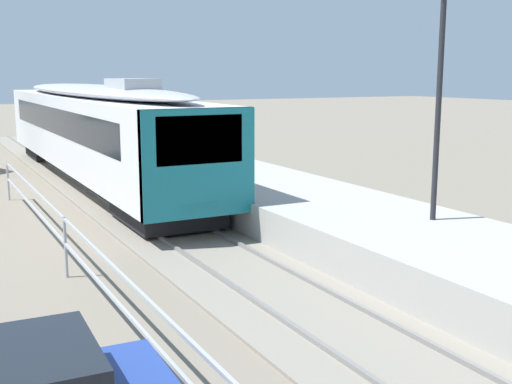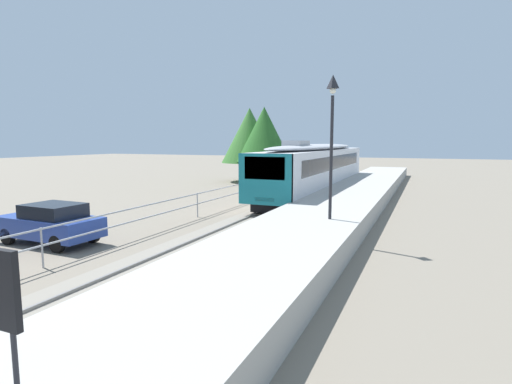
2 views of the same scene
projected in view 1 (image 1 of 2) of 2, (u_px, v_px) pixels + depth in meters
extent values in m
plane|color=slate|center=(72.00, 262.00, 13.81)|extent=(160.00, 160.00, 0.00)
cube|color=gray|center=(200.00, 244.00, 15.18)|extent=(3.20, 60.00, 0.06)
cube|color=slate|center=(171.00, 245.00, 14.84)|extent=(0.08, 60.00, 0.08)
cube|color=slate|center=(228.00, 238.00, 15.49)|extent=(0.08, 60.00, 0.08)
cube|color=silver|center=(93.00, 130.00, 23.65)|extent=(2.80, 20.47, 2.55)
cube|color=#19757F|center=(199.00, 163.00, 14.83)|extent=(2.80, 0.24, 2.55)
cube|color=black|center=(200.00, 140.00, 14.66)|extent=(2.13, 0.08, 1.12)
cube|color=black|center=(92.00, 119.00, 23.58)|extent=(2.82, 17.19, 0.92)
ellipsoid|color=#A8AAAF|center=(91.00, 90.00, 23.39)|extent=(2.69, 19.65, 0.44)
cube|color=#A8AAAF|center=(132.00, 85.00, 18.88)|extent=(1.10, 2.20, 0.36)
cube|color=#EAE5C6|center=(201.00, 206.00, 14.95)|extent=(1.00, 0.10, 0.20)
cube|color=black|center=(166.00, 210.00, 17.11)|extent=(2.24, 3.20, 0.55)
cube|color=black|center=(55.00, 150.00, 30.75)|extent=(2.24, 3.20, 0.55)
cube|color=#A8A59E|center=(316.00, 213.00, 16.59)|extent=(3.90, 60.00, 0.90)
cylinder|color=#232328|center=(438.00, 113.00, 13.45)|extent=(0.12, 0.12, 4.60)
cylinder|color=#9EA0A5|center=(66.00, 247.00, 12.69)|extent=(0.06, 0.06, 1.25)
cylinder|color=#9EA0A5|center=(8.00, 181.00, 20.53)|extent=(0.06, 0.06, 1.25)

